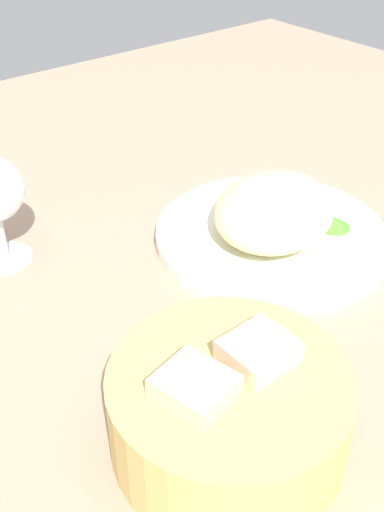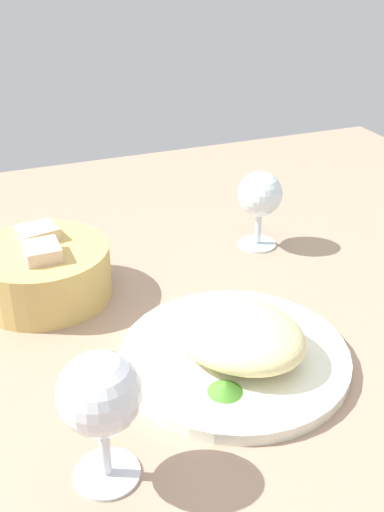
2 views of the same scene
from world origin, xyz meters
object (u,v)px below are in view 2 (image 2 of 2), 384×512
(bread_basket, at_px, (43,271))
(wine_glass_near, at_px, (260,197))
(plate, at_px, (234,356))
(wine_glass_far, at_px, (100,399))

(bread_basket, relative_size, wine_glass_near, 1.48)
(plate, bearing_deg, wine_glass_far, 120.83)
(bread_basket, xyz_separation_m, wine_glass_near, (0.03, -0.33, 0.04))
(plate, xyz_separation_m, bread_basket, (0.22, 0.17, 0.03))
(plate, distance_m, wine_glass_near, 0.30)
(plate, xyz_separation_m, wine_glass_far, (-0.10, 0.18, 0.08))
(bread_basket, bearing_deg, wine_glass_far, 179.52)
(wine_glass_far, bearing_deg, bread_basket, -0.48)
(plate, distance_m, bread_basket, 0.28)
(bread_basket, xyz_separation_m, wine_glass_far, (-0.33, 0.00, 0.05))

